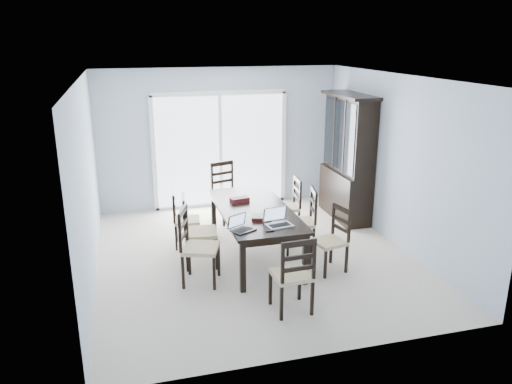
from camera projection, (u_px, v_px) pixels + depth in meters
floor at (254, 256)px, 7.40m from camera, size 5.00×5.00×0.00m
ceiling at (254, 77)px, 6.63m from camera, size 5.00×5.00×0.00m
back_wall at (220, 138)px, 9.32m from camera, size 4.50×0.02×2.60m
wall_left at (87, 183)px, 6.46m from camera, size 0.02×5.00×2.60m
wall_right at (397, 162)px, 7.58m from camera, size 0.02×5.00×2.60m
balcony at (212, 192)px, 10.64m from camera, size 4.50×2.00×0.10m
railing at (204, 154)px, 11.39m from camera, size 4.50×0.06×1.10m
dining_table at (254, 214)px, 7.20m from camera, size 1.00×2.20×0.75m
china_hutch at (347, 159)px, 8.74m from camera, size 0.50×1.38×2.20m
sliding_door at (220, 150)px, 9.36m from camera, size 2.52×0.05×2.18m
chair_left_near at (193, 238)px, 6.45m from camera, size 0.58×0.57×1.19m
chair_left_mid at (193, 223)px, 6.95m from camera, size 0.51×0.49×1.19m
chair_left_far at (181, 213)px, 7.63m from camera, size 0.44×0.43×1.02m
chair_right_near at (335, 232)px, 6.84m from camera, size 0.48×0.47×1.05m
chair_right_mid at (306, 213)px, 7.43m from camera, size 0.51×0.50×1.13m
chair_right_far at (291, 199)px, 8.17m from camera, size 0.44×0.43×1.07m
chair_end_near at (295, 268)px, 5.70m from camera, size 0.44×0.45×1.12m
chair_end_far at (225, 185)px, 8.76m from camera, size 0.56×0.57×1.19m
laptop_dark at (243, 227)px, 6.35m from camera, size 0.36×0.32×0.20m
laptop_silver at (279, 222)px, 6.50m from camera, size 0.37×0.28×0.23m
book_stack at (262, 217)px, 6.78m from camera, size 0.32×0.27×0.04m
cell_phone at (270, 231)px, 6.34m from camera, size 0.11×0.05×0.01m
game_box at (240, 200)px, 7.46m from camera, size 0.30×0.18×0.07m
hot_tub at (197, 167)px, 10.45m from camera, size 2.21×2.04×1.01m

